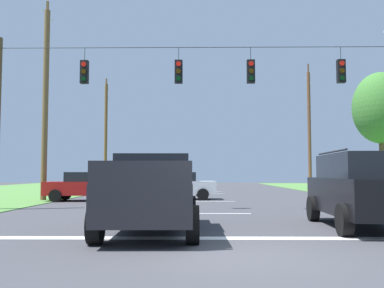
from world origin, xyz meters
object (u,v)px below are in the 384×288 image
object	(u,v)px
pickup_truck	(152,193)
overhead_signal_span	(213,112)
utility_pole_mid_left	(45,102)
distant_car_far_parked	(88,186)
distant_car_oncoming	(177,185)
suv_black	(363,188)
tree_roadside_far_right	(381,108)
distant_car_crossing_white	(119,183)
utility_pole_far_right	(309,127)
utility_pole_far_left	(106,133)

from	to	relation	value
pickup_truck	overhead_signal_span	bearing A→B (deg)	74.55
pickup_truck	utility_pole_mid_left	xyz separation A→B (m)	(-7.18, 12.40, 4.41)
distant_car_far_parked	distant_car_oncoming	bearing A→B (deg)	17.79
suv_black	distant_car_oncoming	size ratio (longest dim) A/B	1.11
tree_roadside_far_right	distant_car_far_parked	bearing A→B (deg)	-163.86
pickup_truck	distant_car_far_parked	world-z (taller)	pickup_truck
distant_car_crossing_white	distant_car_oncoming	bearing A→B (deg)	-49.52
pickup_truck	suv_black	xyz separation A→B (m)	(5.60, 0.77, 0.09)
pickup_truck	utility_pole_far_right	distance (m)	31.31
tree_roadside_far_right	distant_car_oncoming	bearing A→B (deg)	-164.45
pickup_truck	distant_car_crossing_white	world-z (taller)	pickup_truck
utility_pole_far_right	tree_roadside_far_right	bearing A→B (deg)	-82.16
utility_pole_mid_left	utility_pole_far_left	bearing A→B (deg)	90.63
pickup_truck	distant_car_oncoming	xyz separation A→B (m)	(-0.02, 13.43, -0.18)
suv_black	pickup_truck	bearing A→B (deg)	-172.13
distant_car_crossing_white	distant_car_far_parked	xyz separation A→B (m)	(-0.47, -6.37, 0.00)
utility_pole_far_left	utility_pole_mid_left	bearing A→B (deg)	-89.37
utility_pole_mid_left	suv_black	bearing A→B (deg)	-42.29
distant_car_oncoming	distant_car_far_parked	xyz separation A→B (m)	(-4.64, -1.49, 0.00)
overhead_signal_span	distant_car_crossing_white	xyz separation A→B (m)	(-5.97, 11.86, -3.16)
distant_car_crossing_white	distant_car_oncoming	distance (m)	6.42
utility_pole_mid_left	tree_roadside_far_right	xyz separation A→B (m)	(20.21, 4.66, 0.30)
distant_car_far_parked	utility_pole_far_left	distance (m)	17.63
distant_car_oncoming	utility_pole_far_right	distance (m)	19.75
distant_car_far_parked	tree_roadside_far_right	distance (m)	19.06
distant_car_crossing_white	utility_pole_far_left	xyz separation A→B (m)	(-3.17, 10.49, 4.37)
distant_car_crossing_white	overhead_signal_span	bearing A→B (deg)	-63.27
suv_black	tree_roadside_far_right	xyz separation A→B (m)	(7.42, 16.28, 4.61)
distant_car_far_parked	utility_pole_far_left	xyz separation A→B (m)	(-2.69, 16.86, 4.37)
suv_black	utility_pole_far_right	xyz separation A→B (m)	(5.81, 27.99, 4.63)
pickup_truck	tree_roadside_far_right	bearing A→B (deg)	52.63
overhead_signal_span	utility_pole_mid_left	distance (m)	10.85
utility_pole_mid_left	tree_roadside_far_right	bearing A→B (deg)	12.98
utility_pole_far_right	tree_roadside_far_right	distance (m)	11.82
distant_car_far_parked	distant_car_crossing_white	bearing A→B (deg)	85.75
utility_pole_far_right	tree_roadside_far_right	size ratio (longest dim) A/B	1.44
pickup_truck	distant_car_far_parked	xyz separation A→B (m)	(-4.67, 11.94, -0.18)
suv_black	utility_pole_far_right	bearing A→B (deg)	78.27
suv_black	utility_pole_far_right	world-z (taller)	utility_pole_far_right
pickup_truck	distant_car_crossing_white	bearing A→B (deg)	102.90
distant_car_crossing_white	utility_pole_mid_left	size ratio (longest dim) A/B	0.40
pickup_truck	utility_pole_far_left	world-z (taller)	utility_pole_far_left
pickup_truck	utility_pole_far_right	bearing A→B (deg)	68.35
overhead_signal_span	distant_car_oncoming	size ratio (longest dim) A/B	4.09
pickup_truck	distant_car_crossing_white	size ratio (longest dim) A/B	1.25
pickup_truck	utility_pole_far_right	size ratio (longest dim) A/B	0.47
tree_roadside_far_right	overhead_signal_span	bearing A→B (deg)	-136.67
utility_pole_mid_left	utility_pole_far_left	world-z (taller)	utility_pole_mid_left
pickup_truck	utility_pole_far_left	bearing A→B (deg)	104.33
distant_car_oncoming	pickup_truck	bearing A→B (deg)	-89.90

